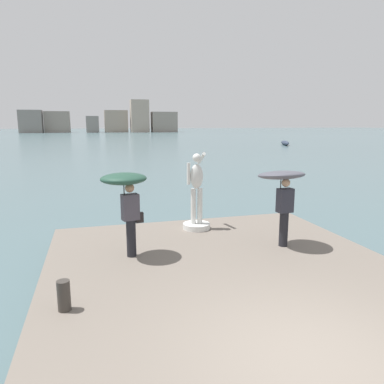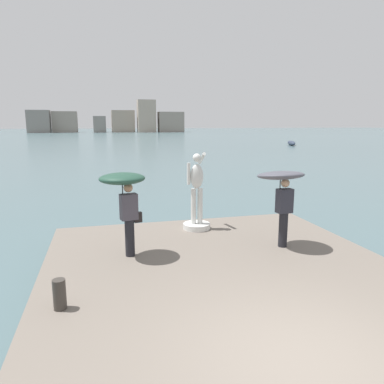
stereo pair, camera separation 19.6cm
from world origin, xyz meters
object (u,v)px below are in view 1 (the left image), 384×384
onlooker_left (126,190)px  onlooker_right (282,185)px  mooring_bollard (64,296)px  boat_mid (285,143)px  statue_white_figure (196,201)px

onlooker_left → onlooker_right: bearing=-4.3°
mooring_bollard → boat_mid: 55.32m
statue_white_figure → mooring_bollard: bearing=-130.9°
onlooker_right → boat_mid: size_ratio=0.38×
statue_white_figure → onlooker_right: (1.61, -2.03, 0.74)m
onlooker_left → boat_mid: onlooker_left is taller
mooring_bollard → boat_mid: bearing=56.6°
onlooker_left → boat_mid: size_ratio=0.37×
statue_white_figure → onlooker_left: (-2.17, -1.74, 0.75)m
statue_white_figure → mooring_bollard: 5.28m
statue_white_figure → onlooker_right: statue_white_figure is taller
boat_mid → onlooker_right: bearing=-119.8°
onlooker_left → onlooker_right: (3.78, -0.29, -0.01)m
onlooker_right → onlooker_left: bearing=175.7°
statue_white_figure → boat_mid: (26.98, 42.24, -0.87)m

